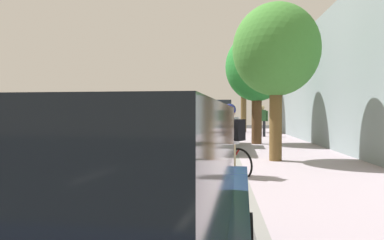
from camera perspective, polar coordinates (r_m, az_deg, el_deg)
ground at (r=11.10m, az=-2.44°, el=-6.42°), size 60.08×60.08×0.00m
sidewalk at (r=11.23m, az=16.09°, el=-6.02°), size 3.38×37.55×0.14m
curb_edge at (r=11.02m, az=6.99°, el=-6.12°), size 0.16×37.55×0.14m
lane_stripe_centre at (r=10.88m, az=-16.56°, el=-6.61°), size 0.14×35.80×0.01m
lane_stripe_bike_edge at (r=11.07m, az=-0.68°, el=-6.42°), size 0.12×37.55×0.01m
building_facade at (r=11.74m, az=25.55°, el=6.79°), size 0.50×37.55×5.28m
parked_pickup_white_second at (r=13.56m, az=2.54°, el=-1.20°), size 2.20×5.38×1.95m
parked_sedan_grey_mid at (r=25.98m, az=3.13°, el=-0.34°), size 2.06×4.51×1.52m
bicycle_at_curb at (r=8.12m, az=4.54°, el=-6.53°), size 1.36×1.19×0.78m
cyclist_with_backpack at (r=7.60m, az=6.22°, el=-2.35°), size 0.52×0.55×1.66m
street_tree_mid_block at (r=10.36m, az=13.13°, el=10.60°), size 2.39×2.39×4.34m
street_tree_far_end at (r=15.62m, az=10.21°, el=8.12°), size 2.65×2.65×4.71m
street_tree_corner at (r=24.51m, az=8.17°, el=7.44°), size 2.39×2.39×5.17m
pedestrian_on_phone at (r=20.08m, az=11.05°, el=0.16°), size 0.62×0.24×1.70m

